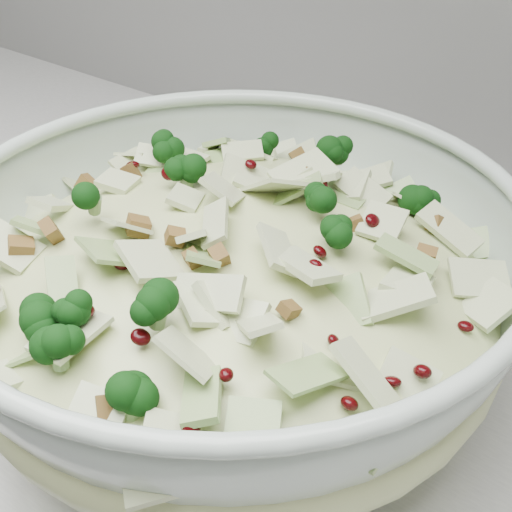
{
  "coord_description": "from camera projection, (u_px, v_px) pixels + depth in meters",
  "views": [
    {
      "loc": [
        0.51,
        1.31,
        1.28
      ],
      "look_at": [
        0.28,
        1.61,
        1.01
      ],
      "focal_mm": 50.0,
      "sensor_mm": 36.0,
      "label": 1
    }
  ],
  "objects": [
    {
      "name": "counter",
      "position": [
        133.0,
        494.0,
        0.98
      ],
      "size": [
        3.6,
        0.6,
        0.9
      ],
      "primitive_type": "cube",
      "color": "beige",
      "rests_on": "floor"
    },
    {
      "name": "mixing_bowl",
      "position": [
        234.0,
        298.0,
        0.48
      ],
      "size": [
        0.5,
        0.5,
        0.15
      ],
      "rotation": [
        0.0,
        0.0,
        0.38
      ],
      "color": "#ADBEB1",
      "rests_on": "counter"
    },
    {
      "name": "salad",
      "position": [
        233.0,
        268.0,
        0.47
      ],
      "size": [
        0.5,
        0.5,
        0.15
      ],
      "rotation": [
        0.0,
        0.0,
        0.7
      ],
      "color": "beige",
      "rests_on": "mixing_bowl"
    }
  ]
}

